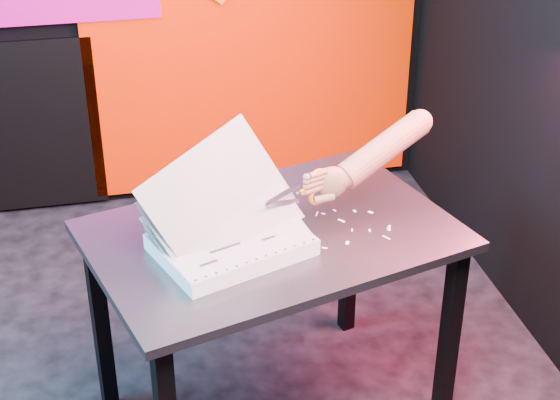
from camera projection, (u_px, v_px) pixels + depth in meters
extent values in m
cube|color=#25252E|center=(153.00, 395.00, 3.10)|extent=(3.00, 3.00, 0.01)
cube|color=black|center=(173.00, 378.00, 1.16)|extent=(3.00, 0.01, 2.70)
cube|color=red|center=(252.00, 31.00, 4.06)|extent=(1.60, 0.02, 1.60)
cube|color=black|center=(101.00, 325.00, 2.87)|extent=(0.06, 0.06, 0.72)
cube|color=black|center=(449.00, 340.00, 2.80)|extent=(0.06, 0.06, 0.72)
cube|color=black|center=(349.00, 251.00, 3.27)|extent=(0.06, 0.06, 0.72)
cube|color=#35353B|center=(272.00, 236.00, 2.65)|extent=(1.26, 1.01, 0.03)
cube|color=white|center=(231.00, 244.00, 2.53)|extent=(0.51, 0.44, 0.05)
cube|color=silver|center=(231.00, 237.00, 2.52)|extent=(0.50, 0.44, 0.00)
cube|color=silver|center=(231.00, 235.00, 2.52)|extent=(0.50, 0.42, 0.13)
cube|color=silver|center=(227.00, 226.00, 2.52)|extent=(0.51, 0.40, 0.22)
cube|color=silver|center=(222.00, 210.00, 2.51)|extent=(0.50, 0.35, 0.32)
cube|color=silver|center=(217.00, 195.00, 2.49)|extent=(0.49, 0.30, 0.37)
cylinder|color=black|center=(195.00, 280.00, 2.32)|extent=(0.01, 0.01, 0.00)
cylinder|color=black|center=(206.00, 277.00, 2.34)|extent=(0.01, 0.01, 0.00)
cylinder|color=black|center=(216.00, 273.00, 2.35)|extent=(0.01, 0.01, 0.00)
cylinder|color=black|center=(227.00, 269.00, 2.37)|extent=(0.01, 0.01, 0.00)
cylinder|color=black|center=(237.00, 266.00, 2.38)|extent=(0.01, 0.01, 0.00)
cylinder|color=black|center=(247.00, 263.00, 2.40)|extent=(0.01, 0.01, 0.00)
cylinder|color=black|center=(257.00, 259.00, 2.41)|extent=(0.01, 0.01, 0.00)
cylinder|color=black|center=(266.00, 256.00, 2.43)|extent=(0.01, 0.01, 0.00)
cylinder|color=black|center=(276.00, 252.00, 2.44)|extent=(0.01, 0.01, 0.00)
cylinder|color=black|center=(285.00, 249.00, 2.46)|extent=(0.01, 0.01, 0.00)
cylinder|color=black|center=(295.00, 246.00, 2.48)|extent=(0.01, 0.01, 0.00)
cylinder|color=black|center=(304.00, 243.00, 2.49)|extent=(0.01, 0.01, 0.00)
cylinder|color=black|center=(313.00, 240.00, 2.51)|extent=(0.01, 0.01, 0.00)
cylinder|color=black|center=(150.00, 234.00, 2.53)|extent=(0.01, 0.01, 0.00)
cylinder|color=black|center=(160.00, 231.00, 2.55)|extent=(0.01, 0.01, 0.00)
cylinder|color=black|center=(170.00, 228.00, 2.57)|extent=(0.01, 0.01, 0.00)
cylinder|color=black|center=(179.00, 225.00, 2.58)|extent=(0.01, 0.01, 0.00)
cylinder|color=black|center=(189.00, 222.00, 2.60)|extent=(0.01, 0.01, 0.00)
cylinder|color=black|center=(198.00, 219.00, 2.61)|extent=(0.01, 0.01, 0.00)
cylinder|color=black|center=(208.00, 216.00, 2.63)|extent=(0.01, 0.01, 0.00)
cylinder|color=black|center=(217.00, 213.00, 2.64)|extent=(0.01, 0.01, 0.00)
cylinder|color=black|center=(226.00, 210.00, 2.66)|extent=(0.01, 0.01, 0.00)
cylinder|color=black|center=(235.00, 207.00, 2.67)|extent=(0.01, 0.01, 0.00)
cylinder|color=black|center=(244.00, 205.00, 2.69)|extent=(0.01, 0.01, 0.00)
cylinder|color=black|center=(253.00, 202.00, 2.70)|extent=(0.01, 0.01, 0.00)
cylinder|color=black|center=(262.00, 199.00, 2.72)|extent=(0.01, 0.01, 0.00)
cube|color=black|center=(192.00, 238.00, 2.51)|extent=(0.08, 0.04, 0.00)
cube|color=black|center=(232.00, 229.00, 2.56)|extent=(0.06, 0.03, 0.00)
cube|color=black|center=(225.00, 248.00, 2.47)|extent=(0.10, 0.05, 0.00)
cube|color=black|center=(269.00, 238.00, 2.51)|extent=(0.05, 0.03, 0.00)
cube|color=black|center=(209.00, 263.00, 2.40)|extent=(0.06, 0.03, 0.00)
cube|color=#9096A8|center=(282.00, 195.00, 2.55)|extent=(0.11, 0.05, 0.04)
cube|color=#9096A8|center=(282.00, 203.00, 2.56)|extent=(0.11, 0.05, 0.04)
cylinder|color=#9096A8|center=(299.00, 193.00, 2.58)|extent=(0.02, 0.01, 0.01)
cube|color=orange|center=(305.00, 193.00, 2.60)|extent=(0.05, 0.03, 0.02)
cube|color=orange|center=(305.00, 190.00, 2.59)|extent=(0.05, 0.03, 0.02)
torus|color=orange|center=(318.00, 178.00, 2.60)|extent=(0.06, 0.04, 0.06)
torus|color=orange|center=(317.00, 196.00, 2.63)|extent=(0.06, 0.04, 0.06)
ellipsoid|color=brown|center=(332.00, 183.00, 2.64)|extent=(0.10, 0.06, 0.11)
cylinder|color=brown|center=(318.00, 188.00, 2.62)|extent=(0.08, 0.05, 0.02)
cylinder|color=brown|center=(318.00, 183.00, 2.61)|extent=(0.08, 0.05, 0.02)
cylinder|color=brown|center=(318.00, 178.00, 2.60)|extent=(0.07, 0.04, 0.02)
cylinder|color=brown|center=(318.00, 173.00, 2.59)|extent=(0.06, 0.04, 0.02)
cylinder|color=brown|center=(324.00, 198.00, 2.63)|extent=(0.07, 0.03, 0.03)
cylinder|color=brown|center=(345.00, 177.00, 2.67)|extent=(0.08, 0.09, 0.07)
cylinder|color=brown|center=(383.00, 149.00, 2.71)|extent=(0.34, 0.20, 0.20)
sphere|color=brown|center=(420.00, 122.00, 2.75)|extent=(0.08, 0.08, 0.08)
cube|color=white|center=(370.00, 230.00, 2.65)|extent=(0.01, 0.02, 0.00)
cube|color=white|center=(370.00, 212.00, 2.75)|extent=(0.02, 0.02, 0.00)
cube|color=white|center=(323.00, 214.00, 2.74)|extent=(0.01, 0.01, 0.00)
cube|color=white|center=(389.00, 227.00, 2.67)|extent=(0.02, 0.02, 0.00)
cube|color=white|center=(341.00, 221.00, 2.70)|extent=(0.02, 0.02, 0.00)
cube|color=white|center=(335.00, 210.00, 2.76)|extent=(0.01, 0.01, 0.00)
cube|color=white|center=(352.00, 230.00, 2.65)|extent=(0.01, 0.01, 0.00)
cube|color=white|center=(386.00, 237.00, 2.61)|extent=(0.02, 0.03, 0.00)
cube|color=white|center=(347.00, 243.00, 2.59)|extent=(0.02, 0.02, 0.00)
cube|color=white|center=(325.00, 248.00, 2.56)|extent=(0.02, 0.01, 0.00)
cube|color=white|center=(389.00, 229.00, 2.66)|extent=(0.01, 0.02, 0.00)
cube|color=white|center=(355.00, 211.00, 2.75)|extent=(0.01, 0.01, 0.00)
cube|color=white|center=(317.00, 214.00, 2.74)|extent=(0.02, 0.03, 0.00)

